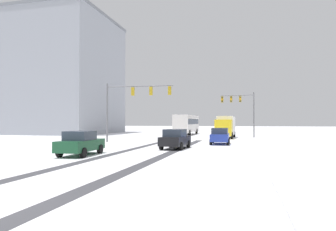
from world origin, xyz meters
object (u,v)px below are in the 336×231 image
Objects in this scene: traffic_signal_far_right at (240,105)px; traffic_signal_near_left at (133,98)px; car_blue_lead at (220,136)px; bus_oncoming at (187,123)px; box_truck_delivery at (226,126)px; office_building_far_left_block at (49,76)px; car_black_second at (175,139)px; car_dark_green_third at (81,143)px.

traffic_signal_near_left is at bearing -128.95° from traffic_signal_far_right.
car_blue_lead is 0.37× the size of bus_oncoming.
traffic_signal_far_right reaches higher than box_truck_delivery.
office_building_far_left_block is (-25.62, 20.93, 6.40)m from traffic_signal_near_left.
bus_oncoming is at bearing 143.56° from traffic_signal_far_right.
traffic_signal_near_left is 1.01× the size of box_truck_delivery.
office_building_far_left_block is at bearing 179.57° from bus_oncoming.
box_truck_delivery is at bearing -51.76° from bus_oncoming.
traffic_signal_near_left is 17.95m from traffic_signal_far_right.
traffic_signal_near_left is 9.75m from car_black_second.
car_blue_lead is at bearing -89.58° from box_truck_delivery.
office_building_far_left_block is at bearing 148.62° from car_blue_lead.
traffic_signal_near_left is 33.70m from office_building_far_left_block.
box_truck_delivery is (8.21, 24.36, 0.82)m from car_dark_green_third.
office_building_far_left_block reaches higher than car_dark_green_third.
traffic_signal_near_left is 0.30× the size of office_building_far_left_block.
bus_oncoming reaches higher than car_black_second.
car_dark_green_third is 25.72m from box_truck_delivery.
car_black_second is 0.56× the size of box_truck_delivery.
bus_oncoming is at bearing 88.22° from car_dark_green_third.
traffic_signal_far_right reaches higher than car_blue_lead.
traffic_signal_near_left reaches higher than car_blue_lead.
car_black_second is 8.08m from car_dark_green_third.
car_dark_green_third is 0.17× the size of office_building_far_left_block.
traffic_signal_far_right reaches higher than car_dark_green_third.
traffic_signal_far_right is 1.55× the size of car_dark_green_third.
office_building_far_left_block reaches higher than bus_oncoming.
box_truck_delivery is at bearing -130.54° from traffic_signal_far_right.
car_blue_lead is at bearing -71.06° from bus_oncoming.
car_blue_lead and car_dark_green_third have the same top height.
office_building_far_left_block is (-34.91, 9.30, 9.61)m from box_truck_delivery.
car_blue_lead is 0.98× the size of car_black_second.
traffic_signal_far_right is 4.37m from box_truck_delivery.
office_building_far_left_block is at bearing 139.26° from car_black_second.
box_truck_delivery reaches higher than car_dark_green_third.
traffic_signal_near_left is 1.80× the size of car_dark_green_third.
traffic_signal_far_right is at bearing 69.09° from car_dark_green_third.
traffic_signal_far_right is at bearing 75.83° from car_black_second.
traffic_signal_far_right is at bearing -36.44° from bus_oncoming.
car_black_second is 1.00× the size of car_dark_green_third.
car_black_second is (6.14, -6.43, -4.02)m from traffic_signal_near_left.
bus_oncoming is (1.04, 33.45, 1.18)m from car_dark_green_third.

